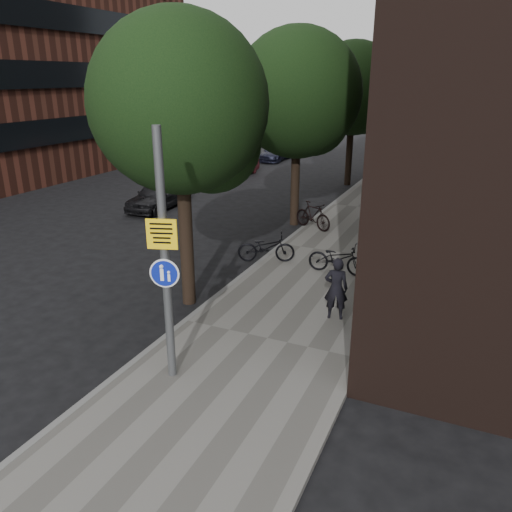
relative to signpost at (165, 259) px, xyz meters
The scene contains 15 objects.
ground 3.04m from the signpost, 50.01° to the right, with size 120.00×120.00×0.00m, color black.
sidewalk 9.31m from the signpost, 82.24° to the left, with size 4.50×60.00×0.12m, color slate.
curb_edge 9.29m from the signpost, 96.72° to the left, with size 0.15×60.00×0.13m, color slate.
street_tree_near 4.56m from the signpost, 114.19° to the left, with size 4.40×4.40×7.50m.
street_tree_mid 12.35m from the signpost, 97.46° to the left, with size 5.00×5.00×7.80m.
street_tree_far 21.20m from the signpost, 94.28° to the left, with size 5.00×5.00×7.80m.
signpost is the anchor object (origin of this frame).
pedestrian 4.84m from the signpost, 58.57° to the left, with size 0.59×0.39×1.63m, color black.
parked_bike_facade_near 7.35m from the signpost, 76.97° to the left, with size 0.65×1.86×0.98m, color black.
parked_bike_facade_far 9.59m from the signpost, 71.60° to the left, with size 0.46×1.62×0.97m, color black.
parked_bike_curb_near 7.29m from the signpost, 96.92° to the left, with size 0.65×1.87×0.98m, color black.
parked_bike_curb_far 11.38m from the signpost, 93.14° to the left, with size 0.52×1.83×1.10m, color black.
parked_car_near 14.55m from the signpost, 125.75° to the left, with size 1.54×3.82×1.30m, color black.
parked_car_mid 22.57m from the signpost, 112.50° to the left, with size 1.30×3.74×1.23m, color maroon.
parked_car_far 28.81m from the signpost, 107.75° to the left, with size 1.56×3.84×1.11m, color #1A1D30.
Camera 1 is at (4.25, -6.26, 5.93)m, focal length 35.00 mm.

